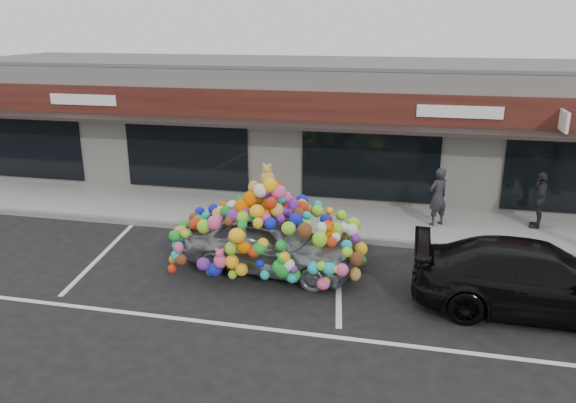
% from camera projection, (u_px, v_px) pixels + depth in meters
% --- Properties ---
extents(ground, '(90.00, 90.00, 0.00)m').
position_uv_depth(ground, '(219.00, 271.00, 13.22)').
color(ground, black).
rests_on(ground, ground).
extents(shop_building, '(24.00, 7.20, 4.31)m').
position_uv_depth(shop_building, '(295.00, 121.00, 20.40)').
color(shop_building, beige).
rests_on(shop_building, ground).
extents(sidewalk, '(26.00, 3.00, 0.15)m').
position_uv_depth(sidewalk, '(264.00, 214.00, 16.91)').
color(sidewalk, '#959690').
rests_on(sidewalk, ground).
extents(kerb, '(26.00, 0.18, 0.16)m').
position_uv_depth(kerb, '(249.00, 231.00, 15.52)').
color(kerb, slate).
rests_on(kerb, ground).
extents(parking_stripe_left, '(0.73, 4.37, 0.01)m').
position_uv_depth(parking_stripe_left, '(101.00, 256.00, 14.08)').
color(parking_stripe_left, silver).
rests_on(parking_stripe_left, ground).
extents(parking_stripe_mid, '(0.73, 4.37, 0.01)m').
position_uv_depth(parking_stripe_mid, '(338.00, 279.00, 12.82)').
color(parking_stripe_mid, silver).
rests_on(parking_stripe_mid, ground).
extents(lane_line, '(14.00, 0.12, 0.01)m').
position_uv_depth(lane_line, '(279.00, 330.00, 10.66)').
color(lane_line, silver).
rests_on(lane_line, ground).
extents(toy_car, '(2.97, 4.60, 2.54)m').
position_uv_depth(toy_car, '(270.00, 235.00, 13.05)').
color(toy_car, gray).
rests_on(toy_car, ground).
extents(black_sedan, '(2.02, 4.89, 1.42)m').
position_uv_depth(black_sedan, '(537.00, 280.00, 11.16)').
color(black_sedan, black).
rests_on(black_sedan, ground).
extents(pedestrian_a, '(0.72, 0.68, 1.65)m').
position_uv_depth(pedestrian_a, '(438.00, 197.00, 15.56)').
color(pedestrian_a, black).
rests_on(pedestrian_a, sidewalk).
extents(pedestrian_c, '(0.99, 0.58, 1.58)m').
position_uv_depth(pedestrian_c, '(540.00, 200.00, 15.38)').
color(pedestrian_c, '#28252B').
rests_on(pedestrian_c, sidewalk).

